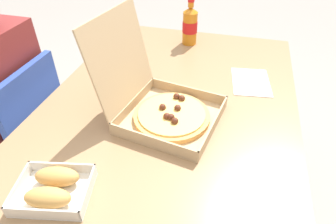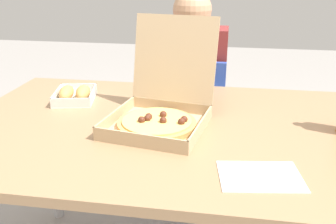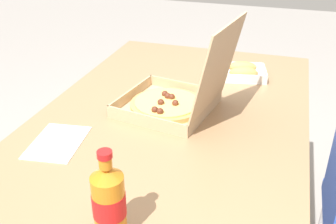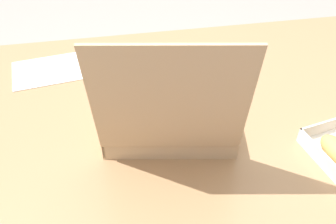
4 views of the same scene
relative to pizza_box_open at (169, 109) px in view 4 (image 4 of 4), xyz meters
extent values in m
cube|color=#997551|center=(0.03, 0.00, -0.06)|extent=(1.47, 0.93, 0.03)
cylinder|color=#B7B7BC|center=(-0.63, -0.40, -0.44)|extent=(0.05, 0.05, 0.72)
cube|color=tan|center=(-0.01, -0.03, -0.05)|extent=(0.35, 0.35, 0.01)
cube|color=tan|center=(-0.03, -0.18, -0.02)|extent=(0.30, 0.06, 0.04)
cube|color=tan|center=(-0.15, -0.01, -0.02)|extent=(0.06, 0.30, 0.04)
cube|color=tan|center=(0.14, -0.06, -0.02)|extent=(0.06, 0.30, 0.04)
cube|color=tan|center=(0.02, 0.11, -0.02)|extent=(0.30, 0.06, 0.04)
cube|color=tan|center=(0.03, 0.15, 0.15)|extent=(0.31, 0.12, 0.30)
cylinder|color=tan|center=(-0.01, -0.03, -0.03)|extent=(0.26, 0.26, 0.02)
cylinder|color=#EAC666|center=(-0.01, -0.03, -0.02)|extent=(0.23, 0.23, 0.01)
sphere|color=#562819|center=(0.02, -0.05, -0.01)|extent=(0.02, 0.02, 0.02)
sphere|color=#562819|center=(-0.04, -0.04, -0.01)|extent=(0.02, 0.02, 0.02)
sphere|color=#562819|center=(-0.05, -0.06, -0.01)|extent=(0.02, 0.02, 0.02)
sphere|color=#562819|center=(-0.04, -0.02, -0.01)|extent=(0.02, 0.02, 0.02)
sphere|color=#562819|center=(0.08, -0.05, -0.01)|extent=(0.02, 0.02, 0.02)
sphere|color=#562819|center=(0.01, 0.00, -0.01)|extent=(0.02, 0.02, 0.02)
sphere|color=#562819|center=(0.08, -0.03, -0.01)|extent=(0.02, 0.02, 0.02)
cube|color=silver|center=(-0.37, 0.10, -0.03)|extent=(0.15, 0.04, 0.03)
cube|color=silver|center=(-0.31, 0.20, -0.03)|extent=(0.04, 0.19, 0.03)
cube|color=white|center=(0.31, -0.29, -0.05)|extent=(0.23, 0.18, 0.00)
camera|label=1|loc=(-0.76, -0.22, 0.60)|focal=30.85mm
camera|label=2|loc=(0.21, -1.14, 0.46)|focal=39.40mm
camera|label=3|loc=(1.20, 0.35, 0.62)|focal=42.17mm
camera|label=4|loc=(0.13, 0.70, 0.62)|focal=41.25mm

